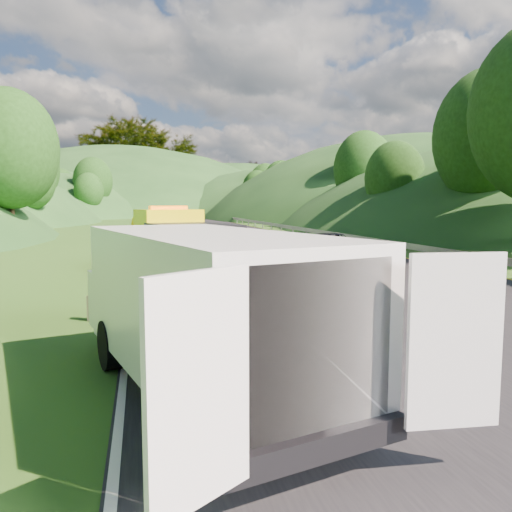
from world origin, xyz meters
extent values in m
plane|color=#38661E|center=(0.00, 0.00, 0.00)|extent=(320.00, 320.00, 0.00)
cube|color=black|center=(3.00, 40.00, 0.01)|extent=(14.00, 200.00, 0.02)
cube|color=gray|center=(10.30, 52.50, 0.00)|extent=(0.06, 140.00, 1.52)
cylinder|color=black|center=(-3.76, 9.03, 0.55)|extent=(0.68, 1.16, 1.09)
cylinder|color=black|center=(-1.77, 9.64, 0.55)|extent=(0.68, 1.16, 1.09)
cylinder|color=black|center=(-2.48, 4.85, 0.55)|extent=(0.68, 1.16, 1.09)
cylinder|color=black|center=(-0.49, 5.45, 0.55)|extent=(0.68, 1.16, 1.09)
cube|color=yellow|center=(-2.49, 8.44, 1.59)|extent=(2.76, 2.36, 2.08)
cube|color=yellow|center=(-1.77, 6.09, 1.31)|extent=(3.38, 4.26, 1.42)
cube|color=black|center=(-1.77, 6.09, 2.08)|extent=(3.38, 4.26, 0.11)
cube|color=black|center=(-2.87, 9.70, 0.98)|extent=(2.47, 1.89, 0.77)
cube|color=black|center=(-3.06, 10.33, 0.77)|extent=(2.26, 0.88, 0.55)
cube|color=yellow|center=(-2.98, 10.06, 1.69)|extent=(2.34, 1.46, 1.20)
cube|color=orange|center=(-2.49, 8.44, 2.68)|extent=(1.54, 0.71, 0.17)
cube|color=black|center=(-2.71, 9.18, 1.97)|extent=(2.01, 0.69, 0.98)
cylinder|color=black|center=(-4.11, -3.10, 0.43)|extent=(0.54, 0.91, 0.86)
cylinder|color=black|center=(-2.24, -2.59, 0.43)|extent=(0.54, 0.91, 0.86)
cylinder|color=black|center=(-3.14, -6.63, 0.43)|extent=(0.54, 0.91, 0.86)
cylinder|color=black|center=(-1.27, -6.11, 0.43)|extent=(0.54, 0.91, 0.86)
cube|color=white|center=(-2.66, -4.71, 1.45)|extent=(3.61, 5.97, 1.99)
cube|color=white|center=(-3.45, -1.86, 1.02)|extent=(2.33, 1.50, 1.07)
cube|color=black|center=(-3.39, -2.07, 1.88)|extent=(2.01, 0.88, 0.90)
cube|color=black|center=(-1.93, -7.35, 1.45)|extent=(1.79, 0.59, 1.72)
cube|color=white|center=(-3.15, -8.19, 1.45)|extent=(0.87, 0.64, 1.83)
cube|color=white|center=(-0.46, -7.45, 1.45)|extent=(1.02, 0.15, 1.83)
cube|color=black|center=(-1.90, -7.46, 0.48)|extent=(2.11, 0.73, 0.27)
imported|color=white|center=(-2.80, 1.58, 0.00)|extent=(0.62, 0.70, 1.60)
imported|color=tan|center=(-1.60, -0.24, 0.00)|extent=(0.61, 0.59, 0.98)
imported|color=black|center=(-1.69, -4.74, 0.00)|extent=(1.16, 0.71, 1.74)
cube|color=#64614B|center=(-4.68, 0.70, 0.31)|extent=(0.44, 0.35, 0.62)
cylinder|color=black|center=(-1.43, -6.50, 0.00)|extent=(0.72, 0.72, 0.20)
imported|color=black|center=(5.45, 10.97, 0.00)|extent=(3.12, 5.35, 1.40)
imported|color=#47474C|center=(2.51, 57.78, 0.00)|extent=(1.54, 3.84, 1.31)
imported|color=brown|center=(4.35, 72.54, 0.00)|extent=(1.45, 4.16, 1.37)
imported|color=#A5526C|center=(2.29, 85.83, 0.00)|extent=(2.09, 5.15, 1.49)
camera|label=1|loc=(-3.55, -11.84, 2.85)|focal=35.00mm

